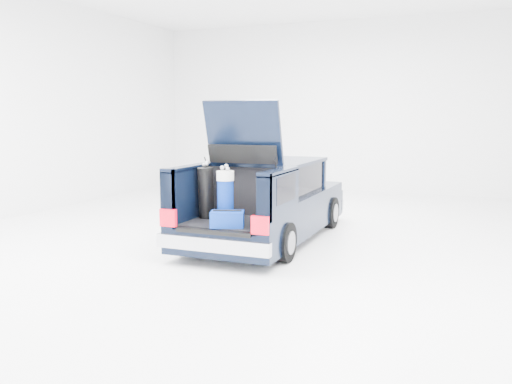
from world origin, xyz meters
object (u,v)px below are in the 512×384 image
at_px(red_suitcase, 271,203).
at_px(blue_golf_bag, 225,196).
at_px(blue_duffel, 227,219).
at_px(black_golf_bag, 206,193).
at_px(car, 269,202).

height_order(red_suitcase, blue_golf_bag, blue_golf_bag).
distance_m(red_suitcase, blue_golf_bag, 0.77).
bearing_deg(blue_duffel, blue_golf_bag, 99.06).
bearing_deg(red_suitcase, black_golf_bag, -175.38).
relative_size(car, blue_duffel, 8.16).
relative_size(black_golf_bag, blue_duffel, 1.60).
xyz_separation_m(black_golf_bag, blue_duffel, (0.61, -0.52, -0.30)).
relative_size(blue_golf_bag, blue_duffel, 1.58).
bearing_deg(car, blue_golf_bag, -91.81).
bearing_deg(blue_golf_bag, car, 68.73).
bearing_deg(blue_golf_bag, black_golf_bag, 133.91).
relative_size(red_suitcase, blue_golf_bag, 0.60).
height_order(red_suitcase, black_golf_bag, black_golf_bag).
distance_m(red_suitcase, blue_duffel, 0.91).
distance_m(blue_golf_bag, blue_duffel, 0.45).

